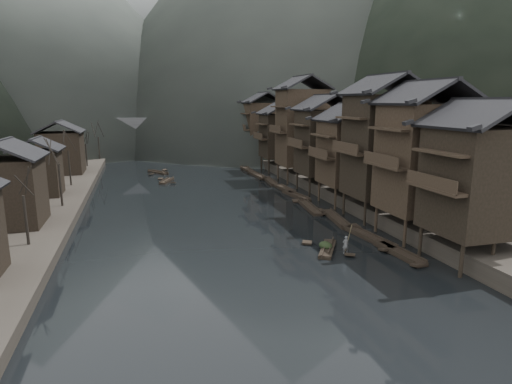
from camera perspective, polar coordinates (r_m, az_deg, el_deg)
name	(u,v)px	position (r m, az deg, el deg)	size (l,w,h in m)	color
water	(240,249)	(38.02, -2.10, -7.57)	(300.00, 300.00, 0.00)	black
right_bank	(366,163)	(87.24, 14.45, 3.83)	(40.00, 200.00, 1.80)	#2D2823
stilt_houses	(330,129)	(60.01, 9.83, 8.30)	(9.00, 67.60, 16.95)	black
left_houses	(30,163)	(56.79, -27.86, 3.46)	(8.10, 53.20, 8.73)	black
bare_trees	(68,154)	(60.17, -23.83, 4.68)	(3.51, 71.83, 7.02)	black
moored_sampans	(283,188)	(62.99, 3.56, 0.50)	(3.01, 65.83, 0.47)	black
midriver_boats	(185,164)	(88.35, -9.42, 3.69)	(15.46, 39.27, 0.44)	black
stone_bridge	(172,133)	(107.46, -11.12, 7.71)	(40.00, 6.00, 9.00)	#4C4C4F
hills	(167,2)	(207.43, -11.79, 23.59)	(320.00, 380.00, 119.62)	black
hero_sampan	(328,248)	(38.00, 9.53, -7.42)	(3.32, 4.76, 0.44)	black
cargo_heap	(326,242)	(37.94, 9.27, -6.54)	(1.11, 1.45, 0.67)	black
boatman	(346,242)	(36.79, 11.87, -6.53)	(0.56, 0.37, 1.53)	#5F5F61
bamboo_pole	(349,212)	(36.16, 12.33, -2.63)	(0.06, 0.06, 4.54)	#8C7A51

